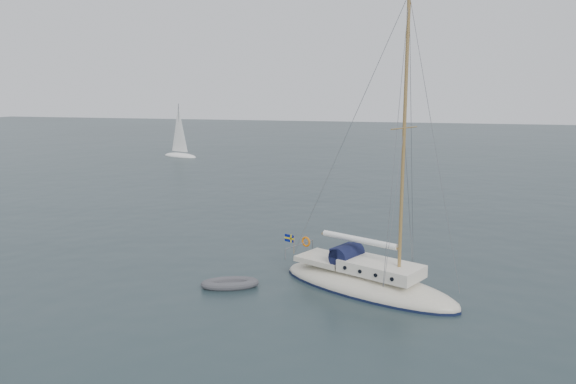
# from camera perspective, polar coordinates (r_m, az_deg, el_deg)

# --- Properties ---
(ground) EXTENTS (300.00, 300.00, 0.00)m
(ground) POSITION_cam_1_polar(r_m,az_deg,el_deg) (29.62, 1.88, -9.54)
(ground) COLOR black
(ground) RESTS_ON ground
(sailboat) EXTENTS (10.52, 3.15, 14.99)m
(sailboat) POSITION_cam_1_polar(r_m,az_deg,el_deg) (29.00, 8.09, -7.72)
(sailboat) COLOR beige
(sailboat) RESTS_ON ground
(dinghy) EXTENTS (3.01, 1.36, 0.43)m
(dinghy) POSITION_cam_1_polar(r_m,az_deg,el_deg) (29.58, -5.92, -9.23)
(dinghy) COLOR #4D4C51
(dinghy) RESTS_ON ground
(distant_yacht_c) EXTENTS (6.39, 3.41, 8.46)m
(distant_yacht_c) POSITION_cam_1_polar(r_m,az_deg,el_deg) (86.58, -11.00, 5.92)
(distant_yacht_c) COLOR white
(distant_yacht_c) RESTS_ON ground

